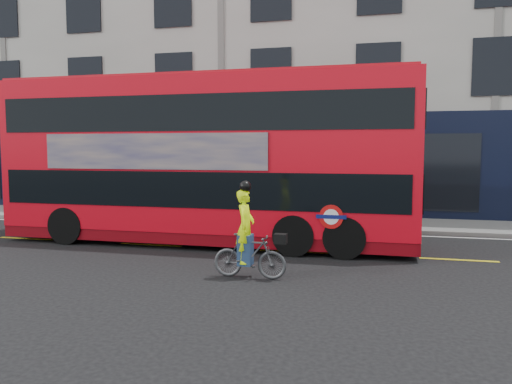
% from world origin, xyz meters
% --- Properties ---
extents(ground, '(120.00, 120.00, 0.00)m').
position_xyz_m(ground, '(0.00, 0.00, 0.00)').
color(ground, black).
rests_on(ground, ground).
extents(pavement, '(60.00, 3.00, 0.12)m').
position_xyz_m(pavement, '(0.00, 6.50, 0.06)').
color(pavement, gray).
rests_on(pavement, ground).
extents(kerb, '(60.00, 0.12, 0.13)m').
position_xyz_m(kerb, '(0.00, 5.00, 0.07)').
color(kerb, slate).
rests_on(kerb, ground).
extents(building_terrace, '(50.00, 10.07, 15.00)m').
position_xyz_m(building_terrace, '(0.00, 12.94, 7.49)').
color(building_terrace, beige).
rests_on(building_terrace, ground).
extents(road_edge_line, '(58.00, 0.10, 0.01)m').
position_xyz_m(road_edge_line, '(0.00, 4.70, 0.00)').
color(road_edge_line, silver).
rests_on(road_edge_line, ground).
extents(lane_dashes, '(58.00, 0.12, 0.01)m').
position_xyz_m(lane_dashes, '(0.00, 1.50, 0.00)').
color(lane_dashes, gold).
rests_on(lane_dashes, ground).
extents(bus, '(11.50, 2.76, 4.62)m').
position_xyz_m(bus, '(1.44, 2.20, 2.37)').
color(bus, red).
rests_on(bus, ground).
extents(cyclist, '(1.55, 0.56, 2.02)m').
position_xyz_m(cyclist, '(3.51, -1.30, 0.67)').
color(cyclist, '#4B4C50').
rests_on(cyclist, ground).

